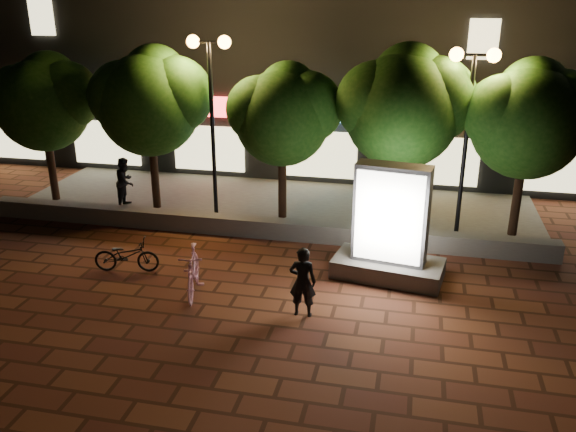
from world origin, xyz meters
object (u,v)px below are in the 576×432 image
(tree_far_left, at_px, (45,99))
(rider, at_px, (303,282))
(tree_far_right, at_px, (531,116))
(pedestrian, at_px, (125,182))
(scooter_pink, at_px, (193,271))
(tree_left, at_px, (151,98))
(ad_kiosk, at_px, (390,233))
(tree_mid, at_px, (284,111))
(street_lamp_left, at_px, (210,81))
(scooter_parked, at_px, (126,255))
(tree_right, at_px, (405,103))
(street_lamp_right, at_px, (471,95))

(tree_far_left, bearing_deg, rider, -30.90)
(tree_far_right, relative_size, pedestrian, 3.12)
(rider, relative_size, pedestrian, 1.01)
(scooter_pink, bearing_deg, tree_far_right, 19.40)
(tree_far_left, distance_m, tree_far_right, 14.00)
(tree_left, relative_size, ad_kiosk, 1.78)
(tree_mid, distance_m, street_lamp_left, 2.22)
(tree_far_right, bearing_deg, street_lamp_left, -178.24)
(scooter_parked, xyz_separation_m, pedestrian, (-2.10, 4.21, 0.43))
(tree_mid, height_order, street_lamp_left, street_lamp_left)
(tree_mid, relative_size, scooter_pink, 2.53)
(tree_right, relative_size, scooter_parked, 3.23)
(tree_mid, xyz_separation_m, ad_kiosk, (3.24, -3.24, -2.11))
(tree_mid, bearing_deg, tree_far_right, 0.00)
(tree_far_right, bearing_deg, tree_far_left, -180.00)
(rider, bearing_deg, ad_kiosk, -128.07)
(ad_kiosk, height_order, scooter_parked, ad_kiosk)
(street_lamp_left, bearing_deg, tree_far_right, 1.76)
(ad_kiosk, xyz_separation_m, rider, (-1.64, -2.21, -0.34))
(street_lamp_right, distance_m, scooter_pink, 8.29)
(tree_far_left, distance_m, street_lamp_left, 5.50)
(rider, bearing_deg, street_lamp_right, -124.40)
(tree_far_left, relative_size, scooter_pink, 2.60)
(tree_left, bearing_deg, street_lamp_left, -7.70)
(ad_kiosk, bearing_deg, tree_far_right, 44.79)
(tree_left, height_order, scooter_parked, tree_left)
(street_lamp_left, distance_m, ad_kiosk, 6.74)
(tree_left, bearing_deg, street_lamp_right, -1.68)
(tree_right, relative_size, ad_kiosk, 1.84)
(tree_far_right, distance_m, pedestrian, 11.81)
(street_lamp_left, bearing_deg, scooter_pink, -77.07)
(tree_far_right, bearing_deg, ad_kiosk, -135.21)
(street_lamp_right, height_order, pedestrian, street_lamp_right)
(ad_kiosk, height_order, scooter_pink, ad_kiosk)
(street_lamp_right, bearing_deg, tree_left, 178.32)
(tree_right, height_order, pedestrian, tree_right)
(street_lamp_left, height_order, scooter_parked, street_lamp_left)
(tree_mid, xyz_separation_m, street_lamp_right, (4.95, -0.26, 0.68))
(street_lamp_left, xyz_separation_m, rider, (3.66, -5.19, -3.26))
(street_lamp_right, bearing_deg, tree_right, 170.90)
(street_lamp_left, bearing_deg, scooter_parked, -102.41)
(scooter_pink, relative_size, rider, 1.16)
(tree_left, distance_m, street_lamp_right, 8.96)
(street_lamp_right, distance_m, rider, 6.92)
(tree_left, relative_size, tree_far_right, 1.03)
(tree_mid, bearing_deg, pedestrian, -179.03)
(tree_far_left, xyz_separation_m, street_lamp_left, (5.45, -0.26, 0.74))
(rider, height_order, pedestrian, pedestrian)
(tree_right, xyz_separation_m, rider, (-1.70, -5.45, -2.80))
(tree_right, distance_m, ad_kiosk, 4.06)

